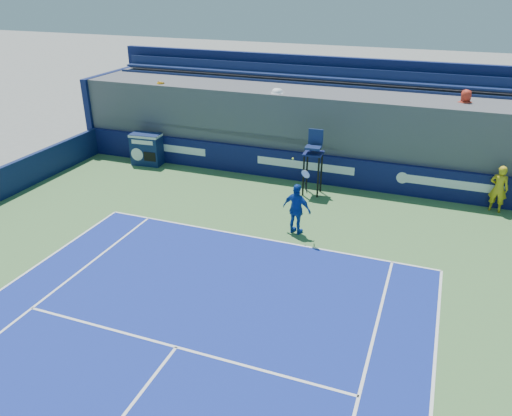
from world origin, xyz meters
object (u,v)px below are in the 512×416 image
at_px(match_clock, 147,148).
at_px(tennis_player, 297,209).
at_px(ball_person, 499,189).
at_px(umpire_chair, 314,156).

xyz_separation_m(match_clock, tennis_player, (7.99, -3.93, 0.12)).
bearing_deg(match_clock, ball_person, 0.67).
bearing_deg(umpire_chair, ball_person, 6.65).
xyz_separation_m(umpire_chair, tennis_player, (0.36, -3.34, -0.66)).
bearing_deg(tennis_player, ball_person, 33.81).
bearing_deg(ball_person, match_clock, 12.45).
distance_m(match_clock, tennis_player, 8.91).
bearing_deg(match_clock, tennis_player, -26.19).
bearing_deg(tennis_player, umpire_chair, 96.19).
distance_m(umpire_chair, tennis_player, 3.43).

